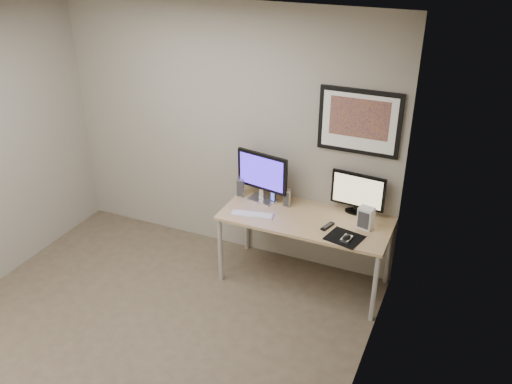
% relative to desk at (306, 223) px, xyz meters
% --- Properties ---
extents(floor, '(3.60, 3.60, 0.00)m').
position_rel_desk_xyz_m(floor, '(-1.00, -1.35, -0.66)').
color(floor, '#493B2D').
rests_on(floor, ground).
extents(room, '(3.60, 3.60, 3.60)m').
position_rel_desk_xyz_m(room, '(-1.00, -0.90, 0.98)').
color(room, white).
rests_on(room, ground).
extents(desk, '(1.60, 0.70, 0.73)m').
position_rel_desk_xyz_m(desk, '(0.00, 0.00, 0.00)').
color(desk, olive).
rests_on(desk, floor).
extents(framed_art, '(0.75, 0.04, 0.60)m').
position_rel_desk_xyz_m(framed_art, '(0.35, 0.33, 0.96)').
color(framed_art, black).
rests_on(framed_art, room).
extents(monitor_large, '(0.55, 0.22, 0.50)m').
position_rel_desk_xyz_m(monitor_large, '(-0.51, 0.15, 0.35)').
color(monitor_large, '#BABABF').
rests_on(monitor_large, desk).
extents(monitor_tv, '(0.52, 0.14, 0.41)m').
position_rel_desk_xyz_m(monitor_tv, '(0.41, 0.28, 0.28)').
color(monitor_tv, black).
rests_on(monitor_tv, desk).
extents(speaker_left, '(0.10, 0.10, 0.20)m').
position_rel_desk_xyz_m(speaker_left, '(-0.75, 0.15, 0.17)').
color(speaker_left, '#BABABF').
rests_on(speaker_left, desk).
extents(speaker_right, '(0.07, 0.07, 0.17)m').
position_rel_desk_xyz_m(speaker_right, '(-0.24, 0.14, 0.15)').
color(speaker_right, '#BABABF').
rests_on(speaker_right, desk).
extents(phone_dock, '(0.08, 0.08, 0.13)m').
position_rel_desk_xyz_m(phone_dock, '(-0.39, 0.14, 0.13)').
color(phone_dock, black).
rests_on(phone_dock, desk).
extents(keyboard, '(0.42, 0.19, 0.01)m').
position_rel_desk_xyz_m(keyboard, '(-0.48, -0.16, 0.07)').
color(keyboard, silver).
rests_on(keyboard, desk).
extents(mousepad, '(0.35, 0.33, 0.00)m').
position_rel_desk_xyz_m(mousepad, '(0.43, -0.21, 0.07)').
color(mousepad, black).
rests_on(mousepad, desk).
extents(mouse, '(0.08, 0.13, 0.04)m').
position_rel_desk_xyz_m(mouse, '(0.46, -0.23, 0.09)').
color(mouse, black).
rests_on(mouse, mousepad).
extents(remote, '(0.09, 0.17, 0.02)m').
position_rel_desk_xyz_m(remote, '(0.24, -0.09, 0.08)').
color(remote, black).
rests_on(remote, desk).
extents(fan_unit, '(0.15, 0.12, 0.21)m').
position_rel_desk_xyz_m(fan_unit, '(0.55, 0.04, 0.17)').
color(fan_unit, silver).
rests_on(fan_unit, desk).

